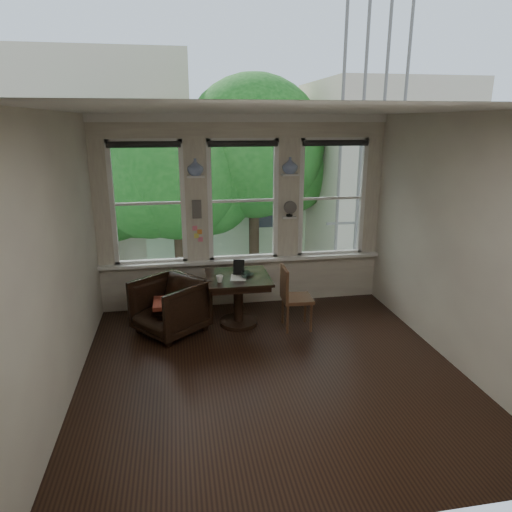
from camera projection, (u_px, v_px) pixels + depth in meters
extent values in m
plane|color=black|center=(271.00, 371.00, 5.50)|extent=(4.50, 4.50, 0.00)
plane|color=silver|center=(274.00, 110.00, 4.65)|extent=(4.50, 4.50, 0.00)
plane|color=beige|center=(243.00, 213.00, 7.20)|extent=(4.50, 0.00, 4.50)
plane|color=beige|center=(344.00, 345.00, 2.95)|extent=(4.50, 0.00, 4.50)
plane|color=beige|center=(59.00, 262.00, 4.70)|extent=(0.00, 4.50, 4.50)
plane|color=beige|center=(456.00, 243.00, 5.44)|extent=(0.00, 4.50, 4.50)
cube|color=white|center=(196.00, 176.00, 6.81)|extent=(0.26, 0.16, 0.03)
cube|color=white|center=(290.00, 175.00, 7.05)|extent=(0.26, 0.16, 0.03)
cube|color=#59544F|center=(197.00, 209.00, 6.98)|extent=(0.14, 0.06, 0.28)
imported|color=white|center=(195.00, 167.00, 6.77)|extent=(0.24, 0.24, 0.25)
imported|color=white|center=(290.00, 166.00, 7.01)|extent=(0.24, 0.24, 0.25)
imported|color=black|center=(170.00, 306.00, 6.40)|extent=(1.21, 1.20, 0.79)
cube|color=maroon|center=(170.00, 303.00, 6.39)|extent=(0.45, 0.45, 0.06)
imported|color=black|center=(242.00, 275.00, 6.59)|extent=(0.38, 0.34, 0.03)
imported|color=white|center=(220.00, 279.00, 6.31)|extent=(0.12, 0.12, 0.09)
imported|color=white|center=(246.00, 275.00, 6.47)|extent=(0.14, 0.14, 0.10)
cube|color=black|center=(239.00, 267.00, 6.61)|extent=(0.17, 0.11, 0.22)
cube|color=silver|center=(239.00, 277.00, 6.51)|extent=(0.27, 0.33, 0.00)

